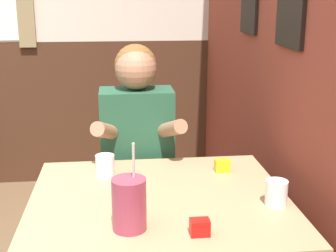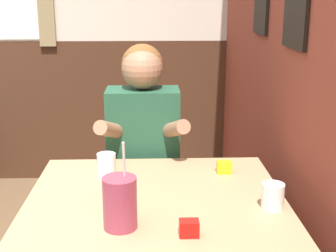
# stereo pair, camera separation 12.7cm
# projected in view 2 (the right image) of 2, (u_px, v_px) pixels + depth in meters

# --- Properties ---
(brick_wall_right) EXTENTS (0.08, 4.46, 2.70)m
(brick_wall_right) POSITION_uv_depth(u_px,v_px,m) (274.00, 13.00, 2.30)
(brick_wall_right) COLOR brown
(brick_wall_right) RESTS_ON ground_plane
(back_wall) EXTENTS (5.99, 0.09, 2.70)m
(back_wall) POSITION_uv_depth(u_px,v_px,m) (25.00, 6.00, 3.46)
(back_wall) COLOR beige
(back_wall) RESTS_ON ground_plane
(main_table) EXTENTS (0.93, 0.83, 0.73)m
(main_table) POSITION_uv_depth(u_px,v_px,m) (156.00, 214.00, 1.71)
(main_table) COLOR tan
(main_table) RESTS_ON ground_plane
(person_seated) EXTENTS (0.42, 0.40, 1.22)m
(person_seated) POSITION_uv_depth(u_px,v_px,m) (144.00, 167.00, 2.26)
(person_seated) COLOR #235138
(person_seated) RESTS_ON ground_plane
(cocktail_pitcher) EXTENTS (0.11, 0.11, 0.29)m
(cocktail_pitcher) POSITION_uv_depth(u_px,v_px,m) (120.00, 203.00, 1.45)
(cocktail_pitcher) COLOR #99384C
(cocktail_pitcher) RESTS_ON main_table
(glass_near_pitcher) EXTENTS (0.08, 0.08, 0.09)m
(glass_near_pitcher) POSITION_uv_depth(u_px,v_px,m) (107.00, 164.00, 1.89)
(glass_near_pitcher) COLOR silver
(glass_near_pitcher) RESTS_ON main_table
(glass_center) EXTENTS (0.08, 0.08, 0.09)m
(glass_center) POSITION_uv_depth(u_px,v_px,m) (273.00, 196.00, 1.59)
(glass_center) COLOR silver
(glass_center) RESTS_ON main_table
(condiment_ketchup) EXTENTS (0.06, 0.04, 0.05)m
(condiment_ketchup) POSITION_uv_depth(u_px,v_px,m) (189.00, 228.00, 1.42)
(condiment_ketchup) COLOR #B7140F
(condiment_ketchup) RESTS_ON main_table
(condiment_mustard) EXTENTS (0.06, 0.04, 0.05)m
(condiment_mustard) POSITION_uv_depth(u_px,v_px,m) (224.00, 167.00, 1.92)
(condiment_mustard) COLOR yellow
(condiment_mustard) RESTS_ON main_table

